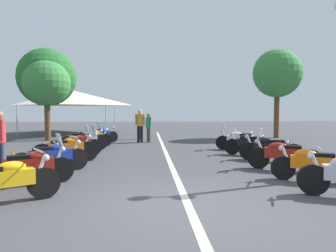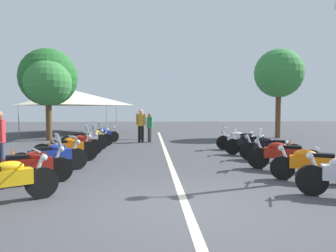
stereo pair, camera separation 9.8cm
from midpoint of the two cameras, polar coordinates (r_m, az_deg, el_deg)
name	(u,v)px [view 2 (the right image)]	position (r m, az deg, el deg)	size (l,w,h in m)	color
ground_plane	(186,207)	(5.86, 3.81, -14.59)	(80.00, 80.00, 0.00)	#424247
lane_centre_stripe	(167,155)	(12.05, 0.07, -5.41)	(24.37, 0.16, 0.01)	beige
motorcycle_left_row_0	(0,181)	(6.62, -28.03, -8.83)	(1.29, 1.88, 0.99)	black
motorcycle_left_row_1	(30,166)	(8.00, -23.72, -6.68)	(1.09, 1.87, 1.20)	black
motorcycle_left_row_2	(51,156)	(9.35, -20.36, -5.26)	(1.32, 1.85, 1.00)	black
motorcycle_left_row_3	(67,148)	(10.92, -17.81, -3.91)	(1.14, 1.98, 1.23)	black
motorcycle_left_row_4	(78,144)	(12.40, -16.03, -3.17)	(1.11, 1.85, 1.20)	black
motorcycle_left_row_5	(85,140)	(13.88, -14.72, -2.42)	(1.14, 1.93, 1.23)	black
motorcycle_left_row_6	(92,137)	(15.21, -13.54, -2.05)	(1.07, 1.91, 0.98)	black
motorcycle_left_row_7	(101,135)	(16.80, -12.07, -1.56)	(1.24, 1.84, 0.98)	black
motorcycle_right_row_1	(312,164)	(8.43, 25.17, -6.33)	(1.05, 1.85, 0.98)	black
motorcycle_right_row_2	(283,154)	(9.68, 20.56, -4.90)	(1.13, 1.91, 1.21)	black
motorcycle_right_row_3	(270,148)	(11.29, 18.44, -3.83)	(1.13, 1.97, 0.99)	black
motorcycle_right_row_4	(251,144)	(12.50, 15.18, -3.14)	(0.96, 1.98, 0.99)	black
motorcycle_right_row_5	(240,140)	(14.00, 13.26, -2.43)	(0.92, 2.08, 1.20)	black
traffic_cone_1	(13,159)	(10.40, -26.34, -5.47)	(0.36, 0.36, 0.61)	orange
traffic_cone_2	(290,147)	(13.18, 21.68, -3.64)	(0.36, 0.36, 0.61)	orange
bystander_0	(142,123)	(18.65, -4.71, 0.52)	(0.32, 0.53, 1.64)	brown
bystander_1	(141,123)	(16.82, -4.83, 0.58)	(0.32, 0.52, 1.79)	black
bystander_4	(150,125)	(16.87, -3.21, 0.15)	(0.49, 0.32, 1.59)	brown
roadside_tree_0	(279,74)	(20.70, 19.78, 9.03)	(3.00, 3.00, 5.53)	brown
roadside_tree_1	(48,78)	(19.89, -20.96, 8.28)	(3.39, 3.39, 5.37)	brown
roadside_tree_2	(48,83)	(19.09, -20.99, 7.45)	(2.68, 2.68, 4.68)	brown
event_tent	(74,98)	(24.36, -16.81, 4.97)	(6.36, 6.36, 3.20)	beige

